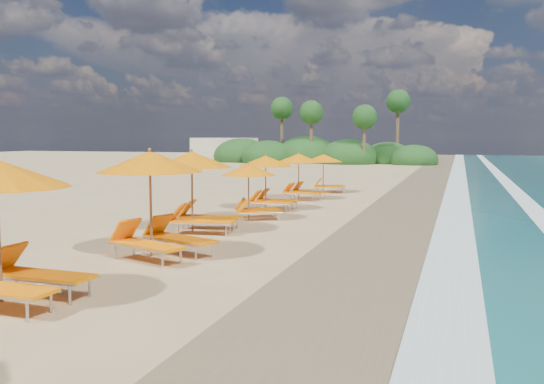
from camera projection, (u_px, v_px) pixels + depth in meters
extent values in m
plane|color=tan|center=(272.00, 230.00, 18.12)|extent=(160.00, 160.00, 0.00)
cube|color=#816D4D|center=(400.00, 236.00, 16.88)|extent=(4.00, 160.00, 0.01)
cube|color=white|center=(453.00, 238.00, 16.40)|extent=(1.20, 160.00, 0.01)
cylinder|color=olive|center=(151.00, 205.00, 13.99)|extent=(0.06, 0.06, 2.55)
cone|color=orange|center=(150.00, 162.00, 13.89)|extent=(3.36, 3.36, 0.51)
sphere|color=olive|center=(150.00, 150.00, 13.86)|extent=(0.09, 0.09, 0.09)
cylinder|color=olive|center=(192.00, 192.00, 17.66)|extent=(0.06, 0.06, 2.45)
cone|color=orange|center=(192.00, 159.00, 17.56)|extent=(2.88, 2.88, 0.49)
sphere|color=olive|center=(192.00, 150.00, 17.54)|extent=(0.09, 0.09, 0.09)
cylinder|color=olive|center=(249.00, 192.00, 20.33)|extent=(0.05, 0.05, 1.94)
cone|color=orange|center=(249.00, 170.00, 20.25)|extent=(2.70, 2.70, 0.39)
sphere|color=olive|center=(248.00, 164.00, 20.23)|extent=(0.07, 0.07, 0.07)
cylinder|color=olive|center=(266.00, 183.00, 23.03)|extent=(0.05, 0.05, 2.15)
cone|color=orange|center=(266.00, 161.00, 22.94)|extent=(2.31, 2.31, 0.43)
sphere|color=olive|center=(266.00, 155.00, 22.92)|extent=(0.08, 0.08, 0.08)
cylinder|color=olive|center=(299.00, 177.00, 26.87)|extent=(0.05, 0.05, 2.12)
cone|color=orange|center=(299.00, 158.00, 26.78)|extent=(2.65, 2.65, 0.43)
sphere|color=olive|center=(299.00, 153.00, 26.76)|extent=(0.08, 0.08, 0.08)
cylinder|color=olive|center=(323.00, 174.00, 30.14)|extent=(0.05, 0.05, 1.99)
cone|color=orange|center=(323.00, 158.00, 30.06)|extent=(2.45, 2.45, 0.40)
sphere|color=olive|center=(323.00, 154.00, 30.04)|extent=(0.07, 0.07, 0.07)
ellipsoid|color=#163D14|center=(349.00, 158.00, 62.47)|extent=(6.40, 6.40, 4.16)
ellipsoid|color=#163D14|center=(307.00, 156.00, 64.97)|extent=(7.20, 7.20, 4.68)
ellipsoid|color=#163D14|center=(268.00, 158.00, 64.33)|extent=(6.00, 6.00, 3.90)
ellipsoid|color=#163D14|center=(388.00, 158.00, 63.12)|extent=(5.60, 5.60, 3.64)
ellipsoid|color=#163D14|center=(241.00, 156.00, 67.47)|extent=(6.60, 6.60, 4.29)
ellipsoid|color=#163D14|center=(414.00, 160.00, 60.30)|extent=(5.00, 5.00, 3.25)
cylinder|color=brown|center=(364.00, 141.00, 59.77)|extent=(0.36, 0.36, 5.00)
sphere|color=#163D14|center=(365.00, 117.00, 59.53)|extent=(2.60, 2.60, 2.60)
cylinder|color=brown|center=(311.00, 138.00, 62.56)|extent=(0.36, 0.36, 5.60)
sphere|color=#163D14|center=(311.00, 112.00, 62.29)|extent=(2.60, 2.60, 2.60)
cylinder|color=brown|center=(282.00, 135.00, 65.67)|extent=(0.36, 0.36, 6.20)
sphere|color=#163D14|center=(282.00, 108.00, 65.37)|extent=(2.60, 2.60, 2.60)
cylinder|color=brown|center=(398.00, 133.00, 62.53)|extent=(0.36, 0.36, 6.80)
sphere|color=#163D14|center=(398.00, 101.00, 62.20)|extent=(2.60, 2.60, 2.60)
cube|color=beige|center=(225.00, 149.00, 70.22)|extent=(7.00, 5.00, 2.80)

